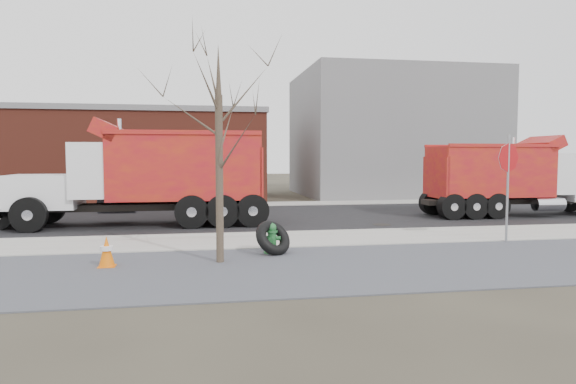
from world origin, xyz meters
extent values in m
plane|color=#383328|center=(0.00, 0.00, 0.00)|extent=(120.00, 120.00, 0.00)
cube|color=slate|center=(0.00, -3.50, 0.01)|extent=(60.00, 5.00, 0.03)
cube|color=#9E9B93|center=(0.00, 0.25, 0.03)|extent=(60.00, 2.50, 0.06)
cube|color=#9E9B93|center=(0.00, 1.55, 0.06)|extent=(60.00, 0.15, 0.11)
cube|color=black|center=(0.00, 6.30, 0.01)|extent=(60.00, 9.40, 0.02)
cube|color=#9E9B93|center=(0.00, 12.00, 0.03)|extent=(60.00, 2.00, 0.06)
cube|color=slate|center=(9.00, 18.00, 4.00)|extent=(12.00, 10.00, 8.00)
cube|color=maroon|center=(-10.00, 17.00, 2.50)|extent=(20.00, 8.00, 5.00)
cube|color=slate|center=(-10.00, 17.00, 5.15)|extent=(20.20, 8.20, 0.30)
cylinder|color=#382D23|center=(-3.20, -2.60, 2.00)|extent=(0.18, 0.18, 4.00)
cone|color=#382D23|center=(-3.20, -2.60, 4.60)|extent=(0.14, 0.14, 1.20)
cylinder|color=#276732|center=(-1.81, -1.65, 0.03)|extent=(0.44, 0.44, 0.06)
cylinder|color=#276732|center=(-1.81, -1.65, 0.33)|extent=(0.23, 0.23, 0.59)
cylinder|color=#276732|center=(-1.81, -1.65, 0.59)|extent=(0.30, 0.30, 0.05)
sphere|color=#276732|center=(-1.81, -1.65, 0.69)|extent=(0.24, 0.24, 0.24)
cylinder|color=#276732|center=(-1.81, -1.65, 0.79)|extent=(0.05, 0.05, 0.06)
cylinder|color=#276732|center=(-1.97, -1.60, 0.42)|extent=(0.14, 0.14, 0.11)
cylinder|color=#276732|center=(-1.65, -1.69, 0.42)|extent=(0.14, 0.14, 0.11)
cylinder|color=#276732|center=(-1.85, -1.81, 0.40)|extent=(0.17, 0.15, 0.15)
torus|color=black|center=(-1.80, -1.78, 0.44)|extent=(1.27, 1.21, 0.97)
cylinder|color=gray|center=(5.29, -1.10, 1.60)|extent=(0.07, 0.07, 3.21)
cylinder|color=#A70B0F|center=(5.29, -1.10, 2.52)|extent=(0.83, 0.32, 0.87)
cube|color=orange|center=(-5.79, -2.66, 0.02)|extent=(0.38, 0.38, 0.04)
cone|color=orange|center=(-5.79, -2.66, 0.38)|extent=(0.36, 0.36, 0.71)
cylinder|color=white|center=(-5.79, -2.66, 0.45)|extent=(0.29, 0.29, 0.10)
cube|color=black|center=(9.66, 5.07, 0.64)|extent=(8.15, 1.00, 0.21)
cube|color=silver|center=(10.94, 5.04, 1.83)|extent=(1.57, 2.22, 1.71)
cube|color=black|center=(11.69, 5.03, 2.30)|extent=(0.09, 1.90, 0.76)
cube|color=#A82B0E|center=(8.42, 5.09, 1.92)|extent=(4.80, 2.38, 2.09)
cylinder|color=silver|center=(10.11, 5.96, 2.26)|extent=(0.14, 0.14, 2.28)
cylinder|color=black|center=(13.06, 6.03, 0.54)|extent=(1.05, 0.31, 1.05)
cylinder|color=black|center=(7.30, 6.03, 0.54)|extent=(1.05, 0.31, 1.05)
cylinder|color=black|center=(7.26, 4.20, 0.54)|extent=(1.05, 0.31, 1.05)
cube|color=black|center=(-5.57, 4.55, 0.71)|extent=(8.80, 0.99, 0.24)
cube|color=silver|center=(-9.10, 4.53, 1.31)|extent=(2.38, 2.11, 1.18)
cube|color=silver|center=(-10.17, 4.53, 1.31)|extent=(0.07, 1.88, 1.08)
cube|color=silver|center=(-7.20, 4.54, 2.07)|extent=(1.74, 2.48, 1.94)
cube|color=black|center=(-7.95, 4.54, 2.60)|extent=(0.06, 2.15, 0.86)
cube|color=#A82B0E|center=(-4.17, 4.56, 2.17)|extent=(5.40, 2.61, 2.37)
cylinder|color=silver|center=(-6.34, 3.53, 2.55)|extent=(0.15, 0.15, 2.58)
cylinder|color=black|center=(-9.29, 3.37, 0.61)|extent=(1.19, 0.33, 1.18)
cylinder|color=black|center=(-9.31, 5.70, 0.61)|extent=(1.19, 0.33, 1.18)
cylinder|color=black|center=(-2.87, 3.53, 0.61)|extent=(1.19, 0.33, 1.18)
cylinder|color=black|center=(-2.89, 5.60, 0.61)|extent=(1.19, 0.33, 1.18)
cube|color=black|center=(-10.70, 5.15, 1.09)|extent=(1.99, 1.77, 0.98)
cube|color=silver|center=(-9.63, 5.13, 1.09)|extent=(0.09, 1.56, 0.89)
cylinder|color=black|center=(-10.48, 6.11, 0.51)|extent=(0.99, 0.28, 0.98)
camera|label=1|loc=(-3.67, -14.85, 2.56)|focal=32.00mm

